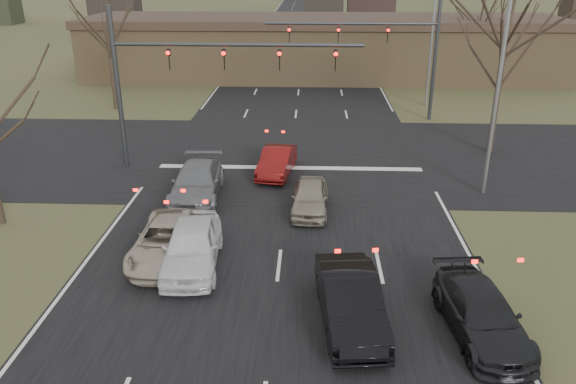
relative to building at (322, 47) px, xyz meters
name	(u,v)px	position (x,y,z in m)	size (l,w,h in m)	color
ground	(273,315)	(-2.00, -38.00, -2.67)	(360.00, 360.00, 0.00)	#3D4424
road_main	(304,44)	(-2.00, 22.00, -2.66)	(14.00, 300.00, 0.02)	black
road_cross	(291,155)	(-2.00, -23.00, -2.65)	(200.00, 14.00, 0.02)	black
building	(322,47)	(0.00, 0.00, 0.00)	(42.40, 10.40, 5.30)	olive
mast_arm_near	(182,68)	(-7.23, -25.00, 2.41)	(12.12, 0.24, 8.00)	#383A3D
mast_arm_far	(392,43)	(4.18, -15.00, 2.35)	(11.12, 0.24, 8.00)	#383A3D
streetlight_right_near	(496,71)	(6.82, -28.00, 2.92)	(2.34, 0.25, 10.00)	gray
streetlight_right_far	(430,27)	(7.32, -11.00, 2.92)	(2.34, 0.25, 10.00)	gray
tree_left_far	(104,2)	(-15.00, -13.00, 4.68)	(5.70, 5.70, 9.50)	black
tree_right_far	(483,0)	(13.00, -3.00, 4.29)	(5.40, 5.40, 9.00)	black
car_silver_suv	(168,240)	(-6.00, -34.55, -2.00)	(2.21, 4.79, 1.33)	#B9AE96
car_white_sedan	(192,246)	(-5.00, -35.12, -1.88)	(1.86, 4.62, 1.57)	white
car_black_hatch	(350,300)	(0.26, -38.26, -1.90)	(1.62, 4.65, 1.53)	black
car_charcoal_sedan	(482,314)	(3.94, -38.64, -2.01)	(1.83, 4.51, 1.31)	black
car_grey_ahead	(197,182)	(-6.00, -29.05, -1.92)	(2.08, 5.12, 1.49)	slate
car_red_ahead	(277,161)	(-2.61, -25.89, -2.00)	(1.41, 4.04, 1.33)	#660F0E
car_silver_ahead	(310,197)	(-0.95, -30.33, -2.02)	(1.51, 3.76, 1.28)	gray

